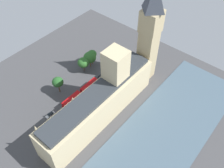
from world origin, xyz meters
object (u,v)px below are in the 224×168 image
car_black_opposite_hall (101,76)px  car_yellow_cab_near_tower (45,127)px  clock_tower (150,32)px  car_white_by_river_gate (50,115)px  plane_tree_trailing (58,82)px  double_decker_bus_under_trees (89,87)px  double_decker_bus_far_end (72,101)px  plane_tree_leading (83,63)px  pedestrian_corner (105,88)px  street_lamp_slot_11 (84,66)px  parliament_building (102,100)px  plane_tree_slot_10 (92,54)px  pedestrian_kerbside (53,133)px  plane_tree_midblock (90,57)px

car_black_opposite_hall → car_yellow_cab_near_tower: size_ratio=0.96×
clock_tower → car_black_opposite_hall: clock_tower is taller
car_white_by_river_gate → plane_tree_trailing: size_ratio=0.50×
clock_tower → double_decker_bus_under_trees: bearing=61.2°
plane_tree_trailing → double_decker_bus_far_end: bearing=172.1°
car_yellow_cab_near_tower → plane_tree_leading: plane_tree_leading is taller
pedestrian_corner → street_lamp_slot_11: size_ratio=0.25×
double_decker_bus_far_end → plane_tree_trailing: size_ratio=1.13×
car_black_opposite_hall → car_white_by_river_gate: 33.52m
parliament_building → double_decker_bus_under_trees: parliament_building is taller
car_yellow_cab_near_tower → street_lamp_slot_11: bearing=-74.2°
car_black_opposite_hall → plane_tree_trailing: plane_tree_trailing is taller
car_yellow_cab_near_tower → street_lamp_slot_11: 38.89m
street_lamp_slot_11 → parliament_building: bearing=150.5°
car_black_opposite_hall → plane_tree_slot_10: (10.81, -5.18, 6.17)m
car_black_opposite_hall → pedestrian_corner: (-7.22, 4.66, -0.15)m
plane_tree_trailing → pedestrian_corner: bearing=-136.2°
clock_tower → pedestrian_kerbside: 62.41m
car_black_opposite_hall → plane_tree_leading: size_ratio=0.49×
plane_tree_trailing → plane_tree_leading: (1.16, -18.74, -0.98)m
street_lamp_slot_11 → double_decker_bus_under_trees: bearing=144.8°
plane_tree_leading → parliament_building: bearing=150.3°
plane_tree_trailing → plane_tree_leading: 18.80m
double_decker_bus_under_trees → pedestrian_kerbside: double_decker_bus_under_trees is taller
clock_tower → plane_tree_leading: (26.90, 18.42, -21.55)m
double_decker_bus_far_end → car_yellow_cab_near_tower: bearing=91.5°
plane_tree_leading → car_white_by_river_gate: bearing=106.3°
double_decker_bus_far_end → car_white_by_river_gate: (2.64, 11.39, -1.75)m
parliament_building → double_decker_bus_under_trees: size_ratio=5.87×
car_black_opposite_hall → car_yellow_cab_near_tower: 39.53m
car_black_opposite_hall → pedestrian_corner: bearing=-35.5°
pedestrian_kerbside → plane_tree_slot_10: 48.23m
parliament_building → plane_tree_trailing: parliament_building is taller
clock_tower → plane_tree_slot_10: clock_tower is taller
clock_tower → car_white_by_river_gate: clock_tower is taller
car_white_by_river_gate → plane_tree_leading: size_ratio=0.55×
clock_tower → plane_tree_trailing: clock_tower is taller
double_decker_bus_far_end → street_lamp_slot_11: street_lamp_slot_11 is taller
plane_tree_midblock → plane_tree_leading: bearing=87.8°
pedestrian_kerbside → plane_tree_slot_10: (18.01, -44.29, 6.31)m
car_black_opposite_hall → car_yellow_cab_near_tower: same height
car_black_opposite_hall → street_lamp_slot_11: street_lamp_slot_11 is taller
car_white_by_river_gate → pedestrian_corner: bearing=-104.7°
double_decker_bus_under_trees → street_lamp_slot_11: street_lamp_slot_11 is taller
plane_tree_leading → plane_tree_trailing: bearing=93.5°
double_decker_bus_far_end → parliament_building: bearing=-161.6°
double_decker_bus_far_end → plane_tree_midblock: 27.87m
double_decker_bus_under_trees → clock_tower: bearing=-119.5°
parliament_building → clock_tower: size_ratio=1.16×
pedestrian_kerbside → car_black_opposite_hall: bearing=122.1°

